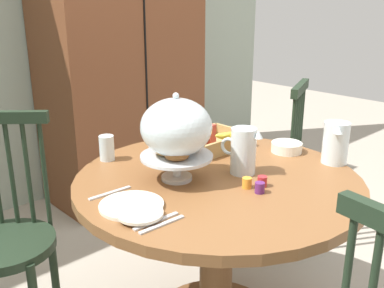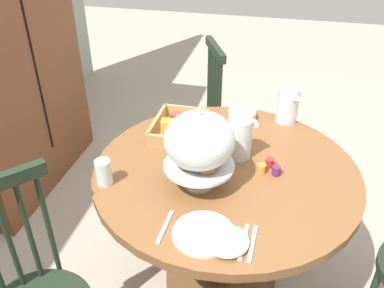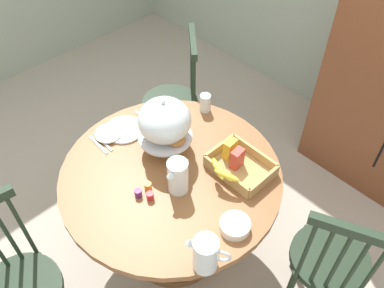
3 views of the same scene
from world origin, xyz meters
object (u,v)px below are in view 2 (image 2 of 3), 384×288
Objects in this scene: milk_pitcher at (287,106)px; cereal_basket at (181,127)px; windsor_chair_near_window at (192,126)px; orange_juice_pitcher at (240,140)px; china_plate_large at (204,233)px; drinking_glass at (104,172)px; cereal_bowl at (242,115)px; pastry_stand_with_dome at (199,143)px; dining_table at (224,208)px; china_plate_small at (227,241)px.

milk_pitcher is 0.57× the size of cereal_basket.
windsor_chair_near_window is 5.20× the size of orange_juice_pitcher.
orange_juice_pitcher reaches higher than cereal_basket.
cereal_basket is 0.67m from china_plate_large.
drinking_glass is (0.19, 0.45, 0.05)m from china_plate_large.
orange_juice_pitcher is 0.32m from cereal_basket.
milk_pitcher is at bearing -119.80° from windsor_chair_near_window.
orange_juice_pitcher reaches higher than cereal_bowl.
orange_juice_pitcher is at bearing -57.72° from drinking_glass.
windsor_chair_near_window is at bearing 60.20° from milk_pitcher.
milk_pitcher is (-0.32, -0.56, 0.37)m from windsor_chair_near_window.
pastry_stand_with_dome is 1.56× the size of china_plate_large.
china_plate_large is (-1.21, -0.32, 0.29)m from windsor_chair_near_window.
dining_table is 6.04× the size of orange_juice_pitcher.
china_plate_large is at bearing 178.41° from cereal_bowl.
dining_table is at bearing 158.72° from orange_juice_pitcher.
windsor_chair_near_window reaches higher than cereal_bowl.
milk_pitcher is (0.48, -0.23, 0.31)m from dining_table.
windsor_chair_near_window is 1.08m from pastry_stand_with_dome.
milk_pitcher is 0.23m from cereal_bowl.
drinking_glass is (0.22, 0.53, 0.04)m from china_plate_small.
milk_pitcher reaches higher than dining_table.
drinking_glass is at bearing 101.92° from pastry_stand_with_dome.
drinking_glass reaches higher than china_plate_large.
orange_juice_pitcher is at bearing -21.28° from dining_table.
orange_juice_pitcher is 1.25× the size of china_plate_small.
china_plate_small is (-0.65, -0.32, -0.03)m from cereal_basket.
china_plate_large is at bearing -159.07° from cereal_basket.
orange_juice_pitcher is at bearing 3.41° from china_plate_small.
windsor_chair_near_window is 6.96× the size of cereal_bowl.
drinking_glass is at bearing 144.49° from cereal_bowl.
windsor_chair_near_window is 0.67m from cereal_basket.
cereal_basket is at bearing 49.30° from dining_table.
orange_juice_pitcher is 0.54m from china_plate_small.
dining_table is at bearing 178.80° from cereal_bowl.
orange_juice_pitcher is (0.24, -0.13, -0.11)m from pastry_stand_with_dome.
windsor_chair_near_window is 1.28m from china_plate_large.
pastry_stand_with_dome is 1.09× the size of cereal_basket.
dining_table is at bearing -33.49° from pastry_stand_with_dome.
pastry_stand_with_dome is at bearing 170.28° from cereal_bowl.
windsor_chair_near_window is 0.88m from orange_juice_pitcher.
dining_table is at bearing 154.26° from milk_pitcher.
cereal_bowl is (0.45, -0.01, 0.25)m from dining_table.
windsor_chair_near_window reaches higher than milk_pitcher.
dining_table is at bearing -157.38° from windsor_chair_near_window.
cereal_basket is (0.35, 0.16, -0.16)m from pastry_stand_with_dome.
china_plate_small reaches higher than china_plate_large.
windsor_chair_near_window is (0.80, 0.33, -0.06)m from dining_table.
milk_pitcher reaches higher than china_plate_large.
pastry_stand_with_dome is 0.38m from china_plate_small.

